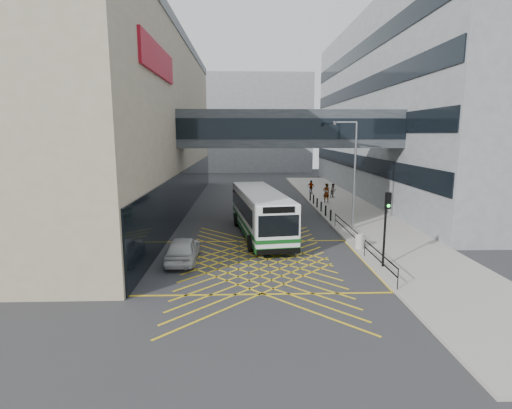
{
  "coord_description": "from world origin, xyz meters",
  "views": [
    {
      "loc": [
        -0.81,
        -21.43,
        7.12
      ],
      "look_at": [
        0.0,
        4.0,
        2.6
      ],
      "focal_mm": 28.0,
      "sensor_mm": 36.0,
      "label": 1
    }
  ],
  "objects": [
    {
      "name": "bus",
      "position": [
        0.36,
        6.13,
        1.71
      ],
      "size": [
        4.18,
        11.62,
        3.19
      ],
      "rotation": [
        0.0,
        0.0,
        0.14
      ],
      "color": "white",
      "rests_on": "ground"
    },
    {
      "name": "ground",
      "position": [
        0.0,
        0.0,
        0.0
      ],
      "size": [
        120.0,
        120.0,
        0.0
      ],
      "primitive_type": "plane",
      "color": "#333335"
    },
    {
      "name": "car_silver",
      "position": [
        0.48,
        20.51,
        0.68
      ],
      "size": [
        2.11,
        4.46,
        1.35
      ],
      "primitive_type": "imported",
      "rotation": [
        0.0,
        0.0,
        3.21
      ],
      "color": "#9DA0A6",
      "rests_on": "ground"
    },
    {
      "name": "building_far",
      "position": [
        -2.0,
        60.0,
        9.0
      ],
      "size": [
        28.0,
        16.0,
        18.0
      ],
      "primitive_type": "cube",
      "color": "gray",
      "rests_on": "ground"
    },
    {
      "name": "box_junction",
      "position": [
        0.0,
        0.0,
        0.0
      ],
      "size": [
        12.0,
        9.0,
        0.01
      ],
      "color": "gold",
      "rests_on": "ground"
    },
    {
      "name": "skybridge",
      "position": [
        3.0,
        12.0,
        7.5
      ],
      "size": [
        20.0,
        4.1,
        3.0
      ],
      "color": "#353A3F",
      "rests_on": "ground"
    },
    {
      "name": "bollards",
      "position": [
        6.25,
        15.0,
        0.61
      ],
      "size": [
        0.14,
        10.14,
        0.9
      ],
      "color": "black",
      "rests_on": "pavement"
    },
    {
      "name": "car_dark",
      "position": [
        0.98,
        12.9,
        0.64
      ],
      "size": [
        1.94,
        4.21,
        1.28
      ],
      "primitive_type": "imported",
      "rotation": [
        0.0,
        0.0,
        3.23
      ],
      "color": "black",
      "rests_on": "ground"
    },
    {
      "name": "pavement",
      "position": [
        9.0,
        15.0,
        0.08
      ],
      "size": [
        6.0,
        54.0,
        0.16
      ],
      "primitive_type": "cube",
      "color": "#A19C93",
      "rests_on": "ground"
    },
    {
      "name": "street_lamp",
      "position": [
        7.13,
        7.37,
        4.62
      ],
      "size": [
        1.77,
        0.62,
        7.84
      ],
      "rotation": [
        0.0,
        0.0,
        -0.23
      ],
      "color": "slate",
      "rests_on": "pavement"
    },
    {
      "name": "pedestrian_b",
      "position": [
        9.11,
        21.84,
        0.94
      ],
      "size": [
        0.88,
        0.78,
        1.55
      ],
      "primitive_type": "imported",
      "rotation": [
        0.0,
        0.0,
        0.57
      ],
      "color": "gray",
      "rests_on": "pavement"
    },
    {
      "name": "car_white",
      "position": [
        -4.23,
        0.36,
        0.73
      ],
      "size": [
        1.89,
        4.58,
        1.45
      ],
      "primitive_type": "imported",
      "rotation": [
        0.0,
        0.0,
        3.15
      ],
      "color": "#BBBABC",
      "rests_on": "ground"
    },
    {
      "name": "traffic_light",
      "position": [
        6.59,
        -1.44,
        2.77
      ],
      "size": [
        0.28,
        0.46,
        4.01
      ],
      "rotation": [
        0.0,
        0.0,
        0.03
      ],
      "color": "black",
      "rests_on": "pavement"
    },
    {
      "name": "pedestrian_a",
      "position": [
        7.7,
        18.86,
        1.13
      ],
      "size": [
        0.88,
        0.72,
        1.95
      ],
      "primitive_type": "imported",
      "rotation": [
        0.0,
        0.0,
        3.38
      ],
      "color": "gray",
      "rests_on": "pavement"
    },
    {
      "name": "building_right",
      "position": [
        23.98,
        24.0,
        10.0
      ],
      "size": [
        24.09,
        44.0,
        20.0
      ],
      "color": "gray",
      "rests_on": "ground"
    },
    {
      "name": "litter_bin",
      "position": [
        6.31,
        2.14,
        0.62
      ],
      "size": [
        0.53,
        0.53,
        0.91
      ],
      "primitive_type": "cylinder",
      "color": "#ADA89E",
      "rests_on": "pavement"
    },
    {
      "name": "kerb_railings",
      "position": [
        6.15,
        1.78,
        0.88
      ],
      "size": [
        0.05,
        12.54,
        1.0
      ],
      "color": "black",
      "rests_on": "pavement"
    },
    {
      "name": "building_whsmith",
      "position": [
        -17.98,
        16.0,
        8.0
      ],
      "size": [
        24.17,
        42.0,
        16.0
      ],
      "color": "tan",
      "rests_on": "ground"
    },
    {
      "name": "pedestrian_c",
      "position": [
        7.17,
        24.91,
        0.95
      ],
      "size": [
        1.0,
        0.93,
        1.57
      ],
      "primitive_type": "imported",
      "rotation": [
        0.0,
        0.0,
        2.46
      ],
      "color": "gray",
      "rests_on": "pavement"
    }
  ]
}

